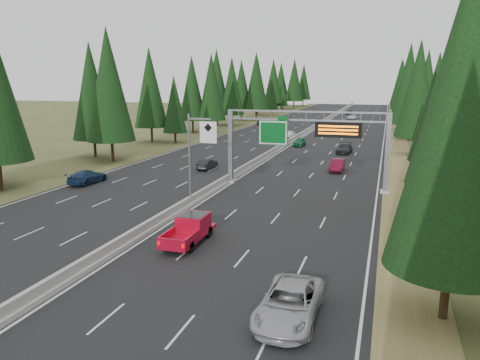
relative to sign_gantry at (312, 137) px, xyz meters
name	(u,v)px	position (x,y,z in m)	size (l,w,h in m)	color
road	(302,136)	(-8.92, 45.12, -5.23)	(32.00, 260.00, 0.08)	black
shoulder_right	(397,140)	(8.88, 45.12, -5.24)	(3.60, 260.00, 0.06)	olive
shoulder_left	(217,133)	(-26.72, 45.12, -5.24)	(3.60, 260.00, 0.06)	#404C23
median_barrier	(302,134)	(-8.92, 45.12, -4.85)	(0.70, 260.00, 0.85)	gray
sign_gantry	(312,137)	(0.00, 0.00, 0.00)	(16.75, 0.98, 7.80)	slate
hov_sign_pole	(196,154)	(-8.33, -9.92, -0.54)	(2.80, 0.50, 8.00)	slate
tree_row_right	(434,92)	(12.91, 23.61, 4.01)	(11.96, 240.73, 18.82)	black
tree_row_left	(180,85)	(-30.96, 36.36, 4.65)	(12.41, 239.57, 18.98)	black
silver_minivan	(290,303)	(3.39, -26.88, -4.40)	(2.60, 5.64, 1.57)	#A9A8AC
red_pickup	(191,227)	(-5.17, -18.39, -4.20)	(1.95, 5.46, 1.78)	black
car_ahead_green	(300,142)	(-6.75, 30.56, -4.49)	(1.65, 4.09, 1.39)	#16633A
car_ahead_dkred	(337,165)	(1.65, 10.12, -4.47)	(1.52, 4.36, 1.44)	#5D0D1F
car_ahead_dkgrey	(344,149)	(1.13, 24.81, -4.47)	(2.00, 4.92, 1.43)	black
car_ahead_white	(352,117)	(-2.58, 89.48, -4.53)	(2.20, 4.78, 1.33)	white
car_ahead_far	(350,112)	(-4.75, 107.83, -4.46)	(1.71, 4.25, 1.45)	black
car_onc_near	(207,164)	(-13.82, 6.53, -4.55)	(1.34, 3.85, 1.27)	black
car_onc_blue	(87,177)	(-23.00, -4.88, -4.47)	(2.02, 4.97, 1.44)	#162C4D
car_onc_white	(291,134)	(-10.42, 41.24, -4.46)	(1.71, 4.26, 1.45)	white
car_onc_far	(264,122)	(-22.29, 66.01, -4.53)	(2.19, 4.75, 1.32)	black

